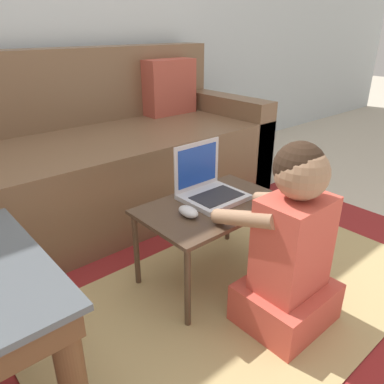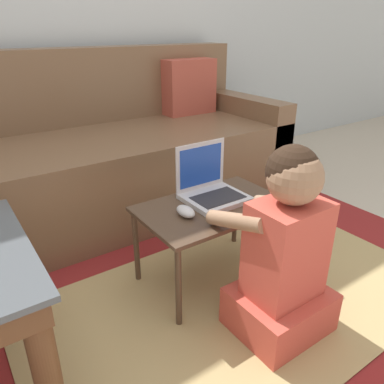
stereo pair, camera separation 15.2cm
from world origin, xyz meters
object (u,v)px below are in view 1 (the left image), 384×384
object	(u,v)px
laptop_desk	(212,213)
person_seated	(291,249)
couch	(85,162)
laptop	(210,189)
computer_mouse	(188,212)

from	to	relation	value
laptop_desk	person_seated	world-z (taller)	person_seated
couch	person_seated	world-z (taller)	couch
laptop	person_seated	distance (m)	0.45
laptop	laptop_desk	bearing A→B (deg)	-123.37
couch	person_seated	bearing A→B (deg)	-84.36
laptop_desk	laptop	xyz separation A→B (m)	(0.04, 0.06, 0.08)
laptop_desk	couch	bearing A→B (deg)	96.76
couch	computer_mouse	xyz separation A→B (m)	(-0.03, -0.95, 0.06)
couch	person_seated	xyz separation A→B (m)	(0.13, -1.32, 0.00)
computer_mouse	person_seated	bearing A→B (deg)	-66.13
couch	laptop	xyz separation A→B (m)	(0.15, -0.88, 0.08)
computer_mouse	person_seated	size ratio (longest dim) A/B	0.14
person_seated	laptop_desk	bearing A→B (deg)	92.84
laptop_desk	computer_mouse	bearing A→B (deg)	-174.55
computer_mouse	couch	bearing A→B (deg)	88.09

